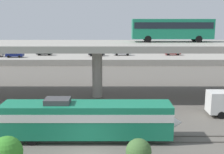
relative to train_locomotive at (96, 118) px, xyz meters
The scene contains 14 objects.
rail_strip_near 2.32m from the train_locomotive, 128.54° to the right, with size 110.00×0.12×0.12m, color #59544C.
rail_strip_far 2.32m from the train_locomotive, 128.54° to the left, with size 110.00×0.12×0.12m, color #59544C.
train_locomotive is the anchor object (origin of this frame).
highway_overpass 16.82m from the train_locomotive, 92.05° to the left, with size 96.00×11.03×8.11m.
transit_bus_on_overpass 21.98m from the train_locomotive, 58.84° to the left, with size 12.00×2.68×3.40m.
pier_parking_lot 51.02m from the train_locomotive, 90.64° to the left, with size 67.70×13.55×1.56m, color #9E998E.
parked_car_0 52.88m from the train_locomotive, 85.33° to the left, with size 4.70×1.88×1.50m.
parked_car_1 53.90m from the train_locomotive, 115.79° to the left, with size 4.43×1.86×1.50m.
parked_car_2 51.62m from the train_locomotive, 92.81° to the left, with size 4.28×1.99×1.50m.
parked_car_3 56.18m from the train_locomotive, 71.17° to the left, with size 4.23×1.86×1.50m.
parked_car_4 55.65m from the train_locomotive, 107.48° to the left, with size 4.29×2.00×1.50m.
harbor_water 74.03m from the train_locomotive, 90.44° to the left, with size 140.00×36.00×0.01m, color navy.
shrub_left 8.71m from the train_locomotive, 141.29° to the right, with size 2.57×2.57×2.57m, color #37882A.
shrub_right 6.24m from the train_locomotive, 51.76° to the right, with size 2.12×2.12×2.12m, color #406632.
Camera 1 is at (2.19, -23.30, 11.83)m, focal length 47.58 mm.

